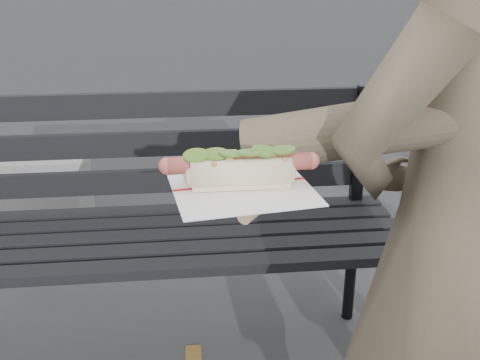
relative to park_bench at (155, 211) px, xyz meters
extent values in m
cylinder|color=black|center=(0.69, -0.24, -0.30)|extent=(0.04, 0.04, 0.45)
cylinder|color=black|center=(0.69, 0.10, -0.30)|extent=(0.04, 0.04, 0.45)
cube|color=black|center=(0.02, -0.25, -0.06)|extent=(1.50, 0.07, 0.03)
cube|color=black|center=(0.02, -0.16, -0.06)|extent=(1.50, 0.07, 0.03)
cube|color=black|center=(0.02, -0.07, -0.06)|extent=(1.50, 0.07, 0.03)
cube|color=black|center=(0.02, 0.02, -0.06)|extent=(1.50, 0.07, 0.03)
cube|color=black|center=(0.02, 0.11, -0.06)|extent=(1.50, 0.07, 0.03)
cube|color=black|center=(0.69, 0.12, 0.15)|extent=(0.04, 0.03, 0.42)
cube|color=black|center=(0.02, 0.14, 0.05)|extent=(1.50, 0.02, 0.08)
cube|color=black|center=(0.02, 0.14, 0.18)|extent=(1.50, 0.02, 0.08)
cube|color=black|center=(0.02, 0.14, 0.31)|extent=(1.50, 0.02, 0.08)
imported|color=#4A4131|center=(0.58, -0.77, 0.26)|extent=(0.66, 0.54, 1.56)
cylinder|color=#4A4131|center=(0.44, -0.79, 0.51)|extent=(0.51, 0.23, 0.19)
cylinder|color=#D8A384|center=(0.22, -0.88, 0.44)|extent=(0.09, 0.08, 0.07)
ellipsoid|color=#D8A384|center=(0.18, -0.89, 0.44)|extent=(0.10, 0.12, 0.03)
cylinder|color=#D8A384|center=(0.12, -0.92, 0.44)|extent=(0.06, 0.02, 0.02)
cylinder|color=#D8A384|center=(0.12, -0.90, 0.44)|extent=(0.06, 0.02, 0.02)
cylinder|color=#D8A384|center=(0.12, -0.88, 0.44)|extent=(0.06, 0.02, 0.02)
cylinder|color=#D8A384|center=(0.12, -0.86, 0.44)|extent=(0.06, 0.02, 0.02)
cylinder|color=#D8A384|center=(0.19, -0.94, 0.44)|extent=(0.04, 0.05, 0.02)
cube|color=white|center=(0.18, -0.89, 0.45)|extent=(0.21, 0.21, 0.00)
cube|color=#B21E1E|center=(0.18, -0.89, 0.45)|extent=(0.19, 0.03, 0.00)
cylinder|color=#B45045|center=(0.18, -0.89, 0.49)|extent=(0.20, 0.02, 0.02)
sphere|color=#B45045|center=(0.08, -0.89, 0.49)|extent=(0.02, 0.02, 0.02)
sphere|color=#B45045|center=(0.28, -0.89, 0.49)|extent=(0.03, 0.02, 0.02)
sphere|color=#9E6B2D|center=(0.16, -0.90, 0.49)|extent=(0.01, 0.01, 0.01)
sphere|color=#9E6B2D|center=(0.24, -0.91, 0.49)|extent=(0.01, 0.01, 0.01)
sphere|color=#9E6B2D|center=(0.21, -0.89, 0.50)|extent=(0.01, 0.01, 0.01)
sphere|color=#9E6B2D|center=(0.18, -0.87, 0.49)|extent=(0.01, 0.01, 0.01)
sphere|color=#9E6B2D|center=(0.18, -0.88, 0.49)|extent=(0.01, 0.01, 0.01)
sphere|color=#9E6B2D|center=(0.11, -0.89, 0.49)|extent=(0.01, 0.01, 0.01)
sphere|color=#9E6B2D|center=(0.13, -0.89, 0.49)|extent=(0.01, 0.01, 0.01)
sphere|color=#9E6B2D|center=(0.18, -0.90, 0.49)|extent=(0.01, 0.01, 0.01)
sphere|color=#9E6B2D|center=(0.14, -0.87, 0.49)|extent=(0.01, 0.01, 0.01)
sphere|color=#9E6B2D|center=(0.19, -0.91, 0.49)|extent=(0.01, 0.01, 0.01)
sphere|color=#9E6B2D|center=(0.13, -0.88, 0.49)|extent=(0.01, 0.01, 0.01)
sphere|color=#9E6B2D|center=(0.15, -0.88, 0.50)|extent=(0.01, 0.01, 0.01)
sphere|color=#9E6B2D|center=(0.23, -0.90, 0.49)|extent=(0.01, 0.01, 0.01)
sphere|color=#9E6B2D|center=(0.17, -0.88, 0.50)|extent=(0.01, 0.01, 0.01)
sphere|color=#9E6B2D|center=(0.14, -0.91, 0.49)|extent=(0.01, 0.01, 0.01)
sphere|color=#9E6B2D|center=(0.20, -0.87, 0.49)|extent=(0.01, 0.01, 0.01)
sphere|color=#9E6B2D|center=(0.19, -0.88, 0.50)|extent=(0.01, 0.01, 0.01)
sphere|color=#9E6B2D|center=(0.23, -0.87, 0.49)|extent=(0.01, 0.01, 0.01)
sphere|color=#9E6B2D|center=(0.17, -0.89, 0.49)|extent=(0.01, 0.01, 0.01)
sphere|color=#9E6B2D|center=(0.19, -0.87, 0.49)|extent=(0.01, 0.01, 0.01)
sphere|color=#9E6B2D|center=(0.13, -0.90, 0.49)|extent=(0.01, 0.01, 0.01)
sphere|color=#9E6B2D|center=(0.22, -0.89, 0.49)|extent=(0.01, 0.01, 0.01)
cylinder|color=#4C7D22|center=(0.12, -0.89, 0.50)|extent=(0.04, 0.04, 0.01)
cylinder|color=#4C7D22|center=(0.14, -0.89, 0.50)|extent=(0.04, 0.04, 0.01)
cylinder|color=#4C7D22|center=(0.16, -0.89, 0.50)|extent=(0.04, 0.04, 0.01)
cylinder|color=#4C7D22|center=(0.19, -0.89, 0.50)|extent=(0.04, 0.04, 0.01)
cylinder|color=#4C7D22|center=(0.21, -0.89, 0.50)|extent=(0.04, 0.04, 0.01)
cylinder|color=#4C7D22|center=(0.24, -0.89, 0.50)|extent=(0.04, 0.04, 0.01)
cube|color=brown|center=(0.96, 0.98, -0.52)|extent=(0.08, 0.07, 0.00)
cube|color=brown|center=(-0.76, 1.28, -0.52)|extent=(0.05, 0.05, 0.00)
cube|color=brown|center=(0.86, 1.07, -0.52)|extent=(0.06, 0.08, 0.00)
cube|color=brown|center=(0.81, 0.14, -0.52)|extent=(0.05, 0.05, 0.00)
cube|color=brown|center=(0.10, -0.05, -0.52)|extent=(0.06, 0.08, 0.00)
camera|label=1|loc=(0.10, -1.61, 0.76)|focal=42.00mm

